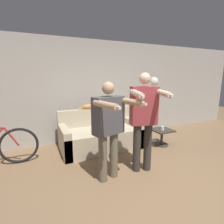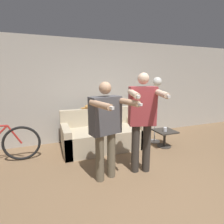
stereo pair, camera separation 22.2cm
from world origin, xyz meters
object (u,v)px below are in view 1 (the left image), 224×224
object	(u,v)px
person_left	(109,125)
couch	(101,136)
floor_lamp	(153,92)
person_right	(144,116)
side_table	(162,134)
cat	(90,106)
cup	(162,128)

from	to	relation	value
person_left	couch	bearing A→B (deg)	61.77
person_left	floor_lamp	world-z (taller)	floor_lamp
person_right	side_table	world-z (taller)	person_right
side_table	cat	bearing A→B (deg)	151.55
person_left	cup	bearing A→B (deg)	9.84
couch	cat	distance (m)	0.78
person_left	floor_lamp	distance (m)	2.10
person_left	cup	world-z (taller)	person_left
person_right	floor_lamp	size ratio (longest dim) A/B	1.05
person_left	cup	size ratio (longest dim) A/B	16.64
cat	person_right	bearing A→B (deg)	-74.34
couch	person_left	world-z (taller)	person_left
person_left	cup	xyz separation A→B (m)	(1.72, 0.74, -0.48)
person_left	person_right	bearing A→B (deg)	-13.49
floor_lamp	couch	bearing A→B (deg)	174.33
person_right	cat	xyz separation A→B (m)	(-0.46, 1.65, -0.05)
person_right	cat	world-z (taller)	person_right
floor_lamp	cup	world-z (taller)	floor_lamp
person_right	floor_lamp	bearing A→B (deg)	62.17
person_left	cat	world-z (taller)	person_left
couch	side_table	size ratio (longest dim) A/B	3.98
person_right	side_table	size ratio (longest dim) A/B	3.73
person_left	person_right	world-z (taller)	person_right
cat	couch	bearing A→B (deg)	-67.17
couch	side_table	xyz separation A→B (m)	(1.42, -0.50, 0.00)
cat	cup	size ratio (longest dim) A/B	4.66
person_left	floor_lamp	bearing A→B (deg)	20.40
floor_lamp	cup	xyz separation A→B (m)	(0.00, -0.41, -0.84)
side_table	cup	size ratio (longest dim) A/B	4.84
couch	floor_lamp	distance (m)	1.71
person_right	cat	distance (m)	1.71
cat	floor_lamp	size ratio (longest dim) A/B	0.27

